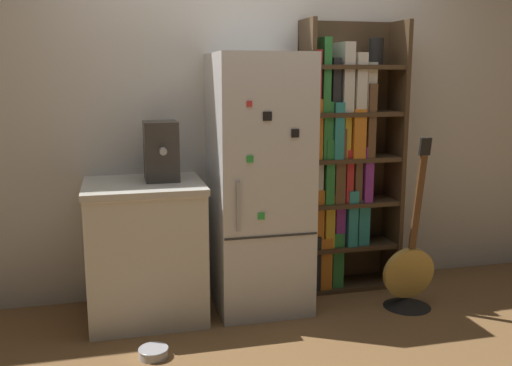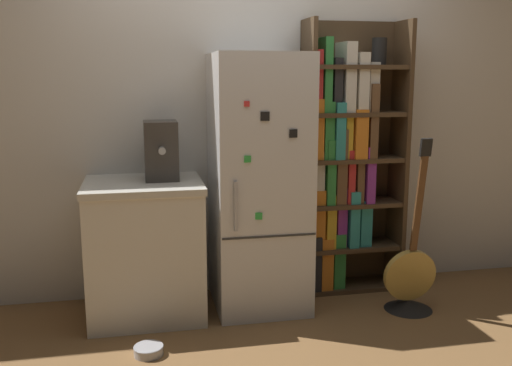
% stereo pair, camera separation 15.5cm
% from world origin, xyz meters
% --- Properties ---
extents(ground_plane, '(16.00, 16.00, 0.00)m').
position_xyz_m(ground_plane, '(0.00, 0.00, 0.00)').
color(ground_plane, olive).
extents(wall_back, '(8.00, 0.05, 2.60)m').
position_xyz_m(wall_back, '(0.00, 0.47, 1.30)').
color(wall_back, silver).
rests_on(wall_back, ground_plane).
extents(refrigerator, '(0.59, 0.64, 1.65)m').
position_xyz_m(refrigerator, '(-0.00, 0.14, 0.83)').
color(refrigerator, silver).
rests_on(refrigerator, ground_plane).
extents(bookshelf, '(0.70, 0.30, 1.88)m').
position_xyz_m(bookshelf, '(0.64, 0.32, 0.91)').
color(bookshelf, '#4C3823').
rests_on(bookshelf, ground_plane).
extents(kitchen_counter, '(0.73, 0.65, 0.86)m').
position_xyz_m(kitchen_counter, '(-0.74, 0.14, 0.43)').
color(kitchen_counter, silver).
rests_on(kitchen_counter, ground_plane).
extents(espresso_machine, '(0.21, 0.30, 0.37)m').
position_xyz_m(espresso_machine, '(-0.62, 0.19, 1.05)').
color(espresso_machine, '#38332D').
rests_on(espresso_machine, kitchen_counter).
extents(guitar, '(0.35, 0.31, 1.14)m').
position_xyz_m(guitar, '(0.94, -0.16, 0.17)').
color(guitar, black).
rests_on(guitar, ground_plane).
extents(pet_bowl, '(0.17, 0.17, 0.05)m').
position_xyz_m(pet_bowl, '(-0.74, -0.44, 0.03)').
color(pet_bowl, '#B7B7BC').
rests_on(pet_bowl, ground_plane).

